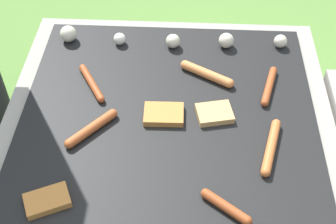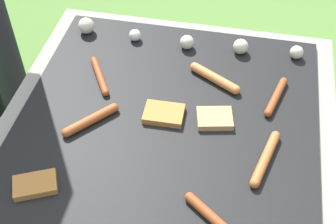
# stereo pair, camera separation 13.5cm
# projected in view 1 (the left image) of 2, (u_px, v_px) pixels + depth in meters

# --- Properties ---
(ground_plane) EXTENTS (14.00, 14.00, 0.00)m
(ground_plane) POSITION_uv_depth(u_px,v_px,m) (168.00, 199.00, 1.69)
(ground_plane) COLOR #567F38
(grill) EXTENTS (0.98, 0.98, 0.44)m
(grill) POSITION_uv_depth(u_px,v_px,m) (168.00, 163.00, 1.53)
(grill) COLOR gray
(grill) RESTS_ON ground_plane
(sausage_mid_right) EXTENTS (0.10, 0.16, 0.02)m
(sausage_mid_right) POSITION_uv_depth(u_px,v_px,m) (92.00, 83.00, 1.45)
(sausage_mid_right) COLOR #93421E
(sausage_mid_right) RESTS_ON grill
(sausage_back_center) EXTENTS (0.17, 0.11, 0.03)m
(sausage_back_center) POSITION_uv_depth(u_px,v_px,m) (207.00, 74.00, 1.47)
(sausage_back_center) COLOR #C6753D
(sausage_back_center) RESTS_ON grill
(sausage_front_center) EXTENTS (0.07, 0.20, 0.03)m
(sausage_front_center) POSITION_uv_depth(u_px,v_px,m) (271.00, 147.00, 1.27)
(sausage_front_center) COLOR #B7602D
(sausage_front_center) RESTS_ON grill
(sausage_front_left) EXTENTS (0.13, 0.15, 0.03)m
(sausage_front_left) POSITION_uv_depth(u_px,v_px,m) (92.00, 128.00, 1.32)
(sausage_front_left) COLOR #A34C23
(sausage_front_left) RESTS_ON grill
(sausage_back_left) EXTENTS (0.12, 0.10, 0.03)m
(sausage_back_left) POSITION_uv_depth(u_px,v_px,m) (226.00, 207.00, 1.14)
(sausage_back_left) COLOR #93421E
(sausage_back_left) RESTS_ON grill
(sausage_front_right) EXTENTS (0.06, 0.17, 0.02)m
(sausage_front_right) POSITION_uv_depth(u_px,v_px,m) (269.00, 86.00, 1.44)
(sausage_front_right) COLOR #93421E
(sausage_front_right) RESTS_ON grill
(bread_slice_center) EXTENTS (0.12, 0.09, 0.02)m
(bread_slice_center) POSITION_uv_depth(u_px,v_px,m) (164.00, 114.00, 1.36)
(bread_slice_center) COLOR #B27033
(bread_slice_center) RESTS_ON grill
(bread_slice_right) EXTENTS (0.12, 0.10, 0.02)m
(bread_slice_right) POSITION_uv_depth(u_px,v_px,m) (215.00, 113.00, 1.36)
(bread_slice_right) COLOR tan
(bread_slice_right) RESTS_ON grill
(bread_slice_left) EXTENTS (0.13, 0.11, 0.02)m
(bread_slice_left) POSITION_uv_depth(u_px,v_px,m) (47.00, 200.00, 1.16)
(bread_slice_left) COLOR #B27033
(bread_slice_left) RESTS_ON grill
(mushroom_row) EXTENTS (0.77, 0.07, 0.06)m
(mushroom_row) POSITION_uv_depth(u_px,v_px,m) (163.00, 38.00, 1.58)
(mushroom_row) COLOR beige
(mushroom_row) RESTS_ON grill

